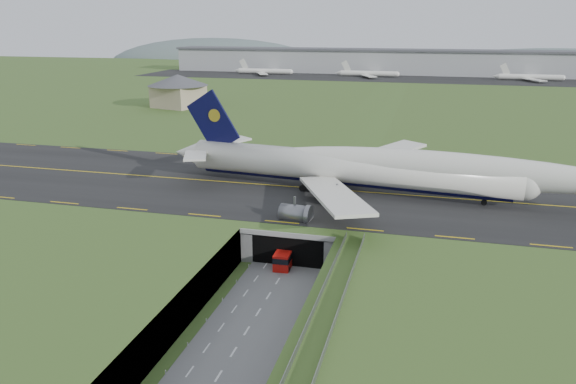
# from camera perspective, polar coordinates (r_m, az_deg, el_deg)

# --- Properties ---
(ground) EXTENTS (900.00, 900.00, 0.00)m
(ground) POSITION_cam_1_polar(r_m,az_deg,el_deg) (85.85, -1.42, -9.73)
(ground) COLOR #415923
(ground) RESTS_ON ground
(airfield_deck) EXTENTS (800.00, 800.00, 6.00)m
(airfield_deck) POSITION_cam_1_polar(r_m,az_deg,el_deg) (84.55, -1.43, -7.91)
(airfield_deck) COLOR gray
(airfield_deck) RESTS_ON ground
(trench_road) EXTENTS (12.00, 75.00, 0.20)m
(trench_road) POSITION_cam_1_polar(r_m,az_deg,el_deg) (79.46, -2.93, -12.00)
(trench_road) COLOR slate
(trench_road) RESTS_ON ground
(taxiway) EXTENTS (800.00, 44.00, 0.18)m
(taxiway) POSITION_cam_1_polar(r_m,az_deg,el_deg) (113.55, 3.11, 0.32)
(taxiway) COLOR black
(taxiway) RESTS_ON airfield_deck
(tunnel_portal) EXTENTS (17.00, 22.30, 6.00)m
(tunnel_portal) POSITION_cam_1_polar(r_m,az_deg,el_deg) (99.34, 1.21, -3.81)
(tunnel_portal) COLOR gray
(tunnel_portal) RESTS_ON ground
(guideway) EXTENTS (3.00, 53.00, 7.05)m
(guideway) POSITION_cam_1_polar(r_m,az_deg,el_deg) (64.73, 3.44, -13.95)
(guideway) COLOR #A8A8A3
(guideway) RESTS_ON ground
(jumbo_jet) EXTENTS (90.68, 58.72, 19.54)m
(jumbo_jet) POSITION_cam_1_polar(r_m,az_deg,el_deg) (109.81, 9.20, 2.34)
(jumbo_jet) COLOR white
(jumbo_jet) RESTS_ON ground
(shuttle_tram) EXTENTS (2.87, 6.99, 2.83)m
(shuttle_tram) POSITION_cam_1_polar(r_m,az_deg,el_deg) (92.57, -0.31, -6.59)
(shuttle_tram) COLOR red
(shuttle_tram) RESTS_ON ground
(service_building) EXTENTS (28.94, 28.94, 12.79)m
(service_building) POSITION_cam_1_polar(r_m,az_deg,el_deg) (227.72, -11.10, 10.34)
(service_building) COLOR tan
(service_building) RESTS_ON ground
(cargo_terminal) EXTENTS (320.00, 67.00, 15.60)m
(cargo_terminal) POSITION_cam_1_polar(r_m,az_deg,el_deg) (374.55, 11.50, 12.85)
(cargo_terminal) COLOR #B2B2B2
(cargo_terminal) RESTS_ON ground
(distant_hills) EXTENTS (700.00, 91.00, 60.00)m
(distant_hills) POSITION_cam_1_polar(r_m,az_deg,el_deg) (507.35, 19.72, 11.17)
(distant_hills) COLOR slate
(distant_hills) RESTS_ON ground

